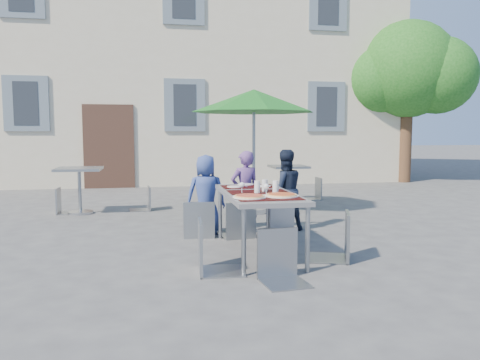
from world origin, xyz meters
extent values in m
plane|color=#444446|center=(0.00, 0.00, 0.00)|extent=(90.00, 90.00, 0.00)
cube|color=#C2B79C|center=(0.00, 11.50, 3.50)|extent=(13.00, 8.00, 7.00)
cube|color=#3D261D|center=(-2.00, 7.47, 1.10)|extent=(1.30, 0.06, 2.20)
cube|color=slate|center=(-4.00, 7.47, 2.20)|extent=(1.10, 0.06, 1.40)
cube|color=#262B33|center=(-4.00, 7.45, 2.20)|extent=(0.60, 0.04, 1.10)
cube|color=slate|center=(0.00, 7.47, 2.20)|extent=(1.10, 0.06, 1.40)
cube|color=#262B33|center=(0.00, 7.45, 2.20)|extent=(0.60, 0.04, 1.10)
cube|color=slate|center=(4.00, 7.47, 2.20)|extent=(1.10, 0.06, 1.40)
cube|color=#262B33|center=(4.00, 7.45, 2.20)|extent=(0.60, 0.04, 1.10)
cube|color=slate|center=(4.00, 7.47, 5.00)|extent=(1.10, 0.06, 1.40)
cube|color=#262B33|center=(4.00, 7.45, 5.00)|extent=(0.60, 0.04, 1.10)
cylinder|color=#4F3421|center=(6.50, 7.50, 1.40)|extent=(0.36, 0.36, 2.80)
sphere|color=#165416|center=(6.50, 7.50, 3.30)|extent=(2.80, 2.80, 2.80)
sphere|color=#165416|center=(5.70, 7.80, 3.00)|extent=(2.00, 2.00, 2.00)
sphere|color=#165416|center=(7.20, 7.10, 3.10)|extent=(2.20, 2.20, 2.20)
sphere|color=#165416|center=(6.70, 8.10, 3.80)|extent=(1.80, 1.80, 1.80)
cube|color=#48484D|center=(0.40, 0.19, 0.72)|extent=(0.80, 1.85, 0.05)
cylinder|color=gray|center=(0.06, -0.68, 0.35)|extent=(0.05, 0.05, 0.70)
cylinder|color=gray|center=(0.74, -0.68, 0.35)|extent=(0.05, 0.05, 0.70)
cylinder|color=gray|center=(0.06, 1.05, 0.35)|extent=(0.05, 0.05, 0.70)
cylinder|color=gray|center=(0.74, 1.05, 0.35)|extent=(0.05, 0.05, 0.70)
cube|color=black|center=(0.40, -0.36, 0.75)|extent=(0.70, 0.42, 0.01)
cube|color=black|center=(0.40, 0.19, 0.75)|extent=(0.70, 0.42, 0.01)
cube|color=black|center=(0.40, 0.74, 0.75)|extent=(0.70, 0.42, 0.01)
cylinder|color=white|center=(0.19, -0.31, 0.76)|extent=(0.37, 0.37, 0.01)
cylinder|color=tan|center=(0.19, -0.31, 0.77)|extent=(0.33, 0.33, 0.01)
cylinder|color=#99250E|center=(0.19, -0.31, 0.78)|extent=(0.29, 0.29, 0.01)
cylinder|color=white|center=(0.57, -0.27, 0.76)|extent=(0.38, 0.38, 0.01)
cylinder|color=tan|center=(0.57, -0.27, 0.77)|extent=(0.34, 0.34, 0.01)
cylinder|color=#9D170A|center=(0.57, -0.27, 0.78)|extent=(0.30, 0.30, 0.01)
cylinder|color=silver|center=(0.36, 0.08, 0.82)|extent=(0.07, 0.07, 0.15)
cylinder|color=silver|center=(0.48, 0.20, 0.82)|extent=(0.07, 0.07, 0.15)
cylinder|color=silver|center=(0.58, 0.05, 0.82)|extent=(0.07, 0.07, 0.15)
cylinder|color=silver|center=(0.18, 0.10, 0.75)|extent=(0.06, 0.06, 0.00)
cylinder|color=silver|center=(0.18, 0.10, 0.79)|extent=(0.01, 0.01, 0.08)
sphere|color=silver|center=(0.18, 0.10, 0.85)|extent=(0.06, 0.06, 0.06)
cylinder|color=silver|center=(0.43, -0.09, 0.75)|extent=(0.06, 0.06, 0.00)
cylinder|color=silver|center=(0.43, -0.09, 0.79)|extent=(0.01, 0.01, 0.08)
sphere|color=silver|center=(0.43, -0.09, 0.85)|extent=(0.06, 0.06, 0.06)
cylinder|color=white|center=(0.21, 0.71, 0.76)|extent=(0.22, 0.22, 0.01)
cube|color=#B3B5BB|center=(0.35, 0.71, 0.76)|extent=(0.02, 0.18, 0.00)
cylinder|color=white|center=(0.57, 0.70, 0.76)|extent=(0.22, 0.22, 0.01)
cube|color=#B3B5BB|center=(0.71, 0.70, 0.76)|extent=(0.02, 0.18, 0.00)
cylinder|color=white|center=(0.39, 0.95, 0.76)|extent=(0.22, 0.22, 0.01)
cube|color=#B3B5BB|center=(0.53, 0.95, 0.76)|extent=(0.02, 0.18, 0.00)
imported|color=#304486|center=(-0.10, 1.40, 0.58)|extent=(0.58, 0.40, 1.15)
imported|color=#5C3C7B|center=(0.47, 1.37, 0.60)|extent=(0.49, 0.37, 1.20)
imported|color=#171F33|center=(1.09, 1.46, 0.61)|extent=(0.61, 0.38, 1.21)
cube|color=#90969B|center=(-0.22, 1.28, 0.46)|extent=(0.46, 0.46, 0.03)
cube|color=#90969B|center=(-0.24, 1.07, 0.72)|extent=(0.43, 0.06, 0.51)
cylinder|color=#90969B|center=(-0.02, 1.45, 0.23)|extent=(0.02, 0.02, 0.45)
cylinder|color=#90969B|center=(-0.39, 1.48, 0.23)|extent=(0.02, 0.02, 0.45)
cylinder|color=#90969B|center=(-0.05, 1.08, 0.23)|extent=(0.02, 0.02, 0.45)
cylinder|color=#90969B|center=(-0.42, 1.11, 0.23)|extent=(0.02, 0.02, 0.45)
cube|color=gray|center=(0.30, 1.15, 0.46)|extent=(0.50, 0.50, 0.03)
cube|color=gray|center=(0.33, 0.94, 0.72)|extent=(0.43, 0.10, 0.52)
cylinder|color=gray|center=(0.45, 1.36, 0.23)|extent=(0.02, 0.02, 0.45)
cylinder|color=gray|center=(0.08, 1.30, 0.23)|extent=(0.02, 0.02, 0.45)
cylinder|color=gray|center=(0.51, 0.99, 0.23)|extent=(0.02, 0.02, 0.45)
cylinder|color=gray|center=(0.14, 0.93, 0.23)|extent=(0.02, 0.02, 0.45)
cube|color=#93979E|center=(0.87, 1.15, 0.42)|extent=(0.48, 0.48, 0.03)
cube|color=#93979E|center=(0.92, 0.97, 0.65)|extent=(0.38, 0.13, 0.46)
cylinder|color=#93979E|center=(0.99, 1.36, 0.20)|extent=(0.02, 0.02, 0.41)
cylinder|color=#93979E|center=(0.67, 1.27, 0.20)|extent=(0.02, 0.02, 0.41)
cylinder|color=#93979E|center=(1.08, 1.03, 0.20)|extent=(0.02, 0.02, 0.41)
cylinder|color=#93979E|center=(0.75, 0.95, 0.20)|extent=(0.02, 0.02, 0.41)
cube|color=#92989D|center=(-0.15, -0.51, 0.50)|extent=(0.49, 0.49, 0.03)
cube|color=#92989D|center=(-0.37, -0.50, 0.77)|extent=(0.06, 0.46, 0.55)
cylinder|color=#92989D|center=(0.04, -0.72, 0.24)|extent=(0.02, 0.02, 0.49)
cylinder|color=#92989D|center=(0.06, -0.32, 0.24)|extent=(0.02, 0.02, 0.49)
cylinder|color=#92989D|center=(-0.36, -0.70, 0.24)|extent=(0.02, 0.02, 0.49)
cylinder|color=#92989D|center=(-0.34, -0.30, 0.24)|extent=(0.02, 0.02, 0.49)
cube|color=gray|center=(1.13, -0.23, 0.50)|extent=(0.60, 0.60, 0.03)
cube|color=gray|center=(1.34, -0.30, 0.78)|extent=(0.19, 0.45, 0.56)
cylinder|color=gray|center=(1.01, 0.03, 0.24)|extent=(0.02, 0.02, 0.49)
cylinder|color=gray|center=(0.87, -0.34, 0.24)|extent=(0.02, 0.02, 0.49)
cylinder|color=gray|center=(1.39, -0.11, 0.24)|extent=(0.02, 0.02, 0.49)
cylinder|color=gray|center=(1.25, -0.48, 0.24)|extent=(0.02, 0.02, 0.49)
cube|color=gray|center=(0.40, -1.01, 0.46)|extent=(0.47, 0.47, 0.03)
cube|color=gray|center=(0.38, -0.80, 0.71)|extent=(0.43, 0.08, 0.51)
cylinder|color=gray|center=(0.24, -1.21, 0.22)|extent=(0.02, 0.02, 0.45)
cylinder|color=gray|center=(0.60, -1.17, 0.22)|extent=(0.02, 0.02, 0.45)
cylinder|color=gray|center=(0.20, -0.84, 0.22)|extent=(0.02, 0.02, 0.45)
cylinder|color=gray|center=(0.56, -0.80, 0.22)|extent=(0.02, 0.02, 0.45)
cylinder|color=#B3B5BB|center=(0.95, 3.01, 0.05)|extent=(0.50, 0.50, 0.09)
cylinder|color=gray|center=(0.95, 3.01, 1.04)|extent=(0.06, 0.06, 2.08)
cone|color=#16651D|center=(0.95, 3.01, 2.03)|extent=(2.24, 2.24, 0.41)
cylinder|color=#B3B5BB|center=(-2.16, 3.48, 0.02)|extent=(0.44, 0.44, 0.04)
cylinder|color=gray|center=(-2.16, 3.48, 0.39)|extent=(0.06, 0.06, 0.78)
cube|color=gray|center=(-2.16, 3.48, 0.81)|extent=(0.78, 0.78, 0.04)
cube|color=#8E9399|center=(-2.37, 3.57, 0.42)|extent=(0.39, 0.39, 0.03)
cube|color=#8E9399|center=(-2.55, 3.57, 0.65)|extent=(0.03, 0.39, 0.47)
cylinder|color=#8E9399|center=(-2.20, 3.41, 0.21)|extent=(0.02, 0.02, 0.41)
cylinder|color=#8E9399|center=(-2.20, 3.74, 0.21)|extent=(0.02, 0.02, 0.41)
cylinder|color=#8E9399|center=(-2.54, 3.41, 0.21)|extent=(0.02, 0.02, 0.41)
cylinder|color=#8E9399|center=(-2.54, 3.74, 0.21)|extent=(0.02, 0.02, 0.41)
cube|color=gray|center=(-1.12, 3.66, 0.41)|extent=(0.41, 0.41, 0.03)
cube|color=gray|center=(-0.94, 3.68, 0.63)|extent=(0.06, 0.38, 0.45)
cylinder|color=gray|center=(-1.29, 3.81, 0.20)|extent=(0.02, 0.02, 0.40)
cylinder|color=gray|center=(-1.26, 3.49, 0.20)|extent=(0.02, 0.02, 0.40)
cylinder|color=gray|center=(-0.97, 3.84, 0.20)|extent=(0.02, 0.02, 0.40)
cylinder|color=gray|center=(-0.94, 3.51, 0.20)|extent=(0.02, 0.02, 0.40)
cylinder|color=#B3B5BB|center=(1.90, 4.02, 0.02)|extent=(0.44, 0.44, 0.04)
cylinder|color=gray|center=(1.90, 4.02, 0.37)|extent=(0.06, 0.06, 0.73)
cube|color=gray|center=(1.90, 4.02, 0.76)|extent=(0.73, 0.73, 0.04)
cube|color=gray|center=(1.33, 4.38, 0.42)|extent=(0.43, 0.43, 0.03)
cube|color=gray|center=(1.15, 4.36, 0.65)|extent=(0.07, 0.39, 0.46)
cylinder|color=gray|center=(1.52, 4.24, 0.20)|extent=(0.02, 0.02, 0.41)
cylinder|color=gray|center=(1.48, 4.57, 0.20)|extent=(0.02, 0.02, 0.41)
cylinder|color=gray|center=(1.18, 4.20, 0.20)|extent=(0.02, 0.02, 0.41)
cylinder|color=gray|center=(1.14, 4.53, 0.20)|extent=(0.02, 0.02, 0.41)
cube|color=gray|center=(2.53, 4.48, 0.43)|extent=(0.41, 0.41, 0.03)
cube|color=gray|center=(2.72, 4.48, 0.67)|extent=(0.03, 0.40, 0.48)
cylinder|color=gray|center=(2.36, 4.66, 0.21)|extent=(0.02, 0.02, 0.42)
cylinder|color=gray|center=(2.36, 4.31, 0.21)|extent=(0.02, 0.02, 0.42)
cylinder|color=gray|center=(2.71, 4.66, 0.21)|extent=(0.02, 0.02, 0.42)
cylinder|color=gray|center=(2.70, 4.31, 0.21)|extent=(0.02, 0.02, 0.42)
camera|label=1|loc=(-0.82, -5.27, 1.46)|focal=35.00mm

